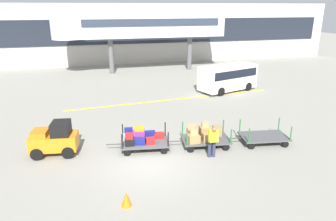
# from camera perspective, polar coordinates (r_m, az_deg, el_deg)

# --- Properties ---
(ground_plane) EXTENTS (120.00, 120.00, 0.00)m
(ground_plane) POSITION_cam_1_polar(r_m,az_deg,el_deg) (13.87, -3.83, -9.72)
(ground_plane) COLOR gray
(apron_lead_line) EXTENTS (15.84, 1.63, 0.01)m
(apron_lead_line) POSITION_cam_1_polar(r_m,az_deg,el_deg) (23.07, 1.26, 2.09)
(apron_lead_line) COLOR yellow
(apron_lead_line) RESTS_ON ground_plane
(terminal_building) EXTENTS (58.88, 2.51, 6.94)m
(terminal_building) POSITION_cam_1_polar(r_m,az_deg,el_deg) (38.17, -11.91, 13.60)
(terminal_building) COLOR #BCB7AD
(terminal_building) RESTS_ON ground_plane
(jet_bridge) EXTENTS (17.40, 3.00, 6.18)m
(jet_bridge) POSITION_cam_1_polar(r_m,az_deg,el_deg) (32.44, -6.20, 15.46)
(jet_bridge) COLOR silver
(jet_bridge) RESTS_ON ground_plane
(baggage_tug) EXTENTS (2.24, 1.49, 1.58)m
(baggage_tug) POSITION_cam_1_polar(r_m,az_deg,el_deg) (15.28, -20.18, -4.98)
(baggage_tug) COLOR orange
(baggage_tug) RESTS_ON ground_plane
(baggage_cart_lead) EXTENTS (3.07, 1.71, 1.10)m
(baggage_cart_lead) POSITION_cam_1_polar(r_m,az_deg,el_deg) (14.99, -4.89, -5.26)
(baggage_cart_lead) COLOR #4C4C4F
(baggage_cart_lead) RESTS_ON ground_plane
(baggage_cart_middle) EXTENTS (3.07, 1.71, 1.18)m
(baggage_cart_middle) POSITION_cam_1_polar(r_m,az_deg,el_deg) (15.35, 6.50, -4.58)
(baggage_cart_middle) COLOR #4C4C4F
(baggage_cart_middle) RESTS_ON ground_plane
(baggage_cart_tail) EXTENTS (3.07, 1.71, 1.10)m
(baggage_cart_tail) POSITION_cam_1_polar(r_m,az_deg,el_deg) (16.35, 17.25, -4.65)
(baggage_cart_tail) COLOR #4C4C4F
(baggage_cart_tail) RESTS_ON ground_plane
(baggage_handler) EXTENTS (0.43, 0.45, 1.56)m
(baggage_handler) POSITION_cam_1_polar(r_m,az_deg,el_deg) (14.12, 8.23, -5.43)
(baggage_handler) COLOR #2D334C
(baggage_handler) RESTS_ON ground_plane
(shuttle_van) EXTENTS (5.15, 3.26, 2.10)m
(shuttle_van) POSITION_cam_1_polar(r_m,az_deg,el_deg) (25.64, 10.98, 6.27)
(shuttle_van) COLOR white
(shuttle_van) RESTS_ON ground_plane
(safety_cone_near) EXTENTS (0.36, 0.36, 0.55)m
(safety_cone_near) POSITION_cam_1_polar(r_m,az_deg,el_deg) (11.18, -7.71, -15.87)
(safety_cone_near) COLOR orange
(safety_cone_near) RESTS_ON ground_plane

